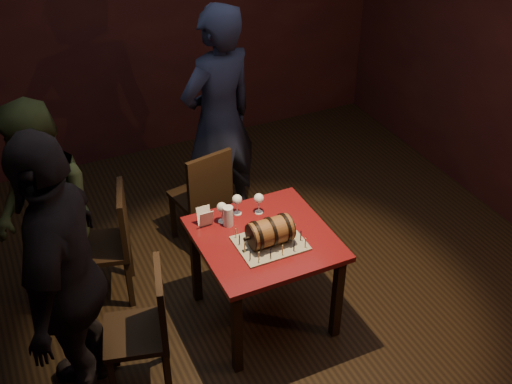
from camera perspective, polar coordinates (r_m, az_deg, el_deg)
room_shell at (r=4.15m, az=-0.45°, el=4.56°), size 5.04×5.04×2.80m
pub_table at (r=4.45m, az=0.75°, el=-5.08°), size 0.90×0.90×0.75m
cake_board at (r=4.31m, az=1.27°, el=-4.57°), size 0.45×0.35×0.01m
barrel_cake at (r=4.25m, az=1.27°, el=-3.55°), size 0.34×0.20×0.20m
birthday_candles at (r=4.28m, az=1.27°, el=-4.09°), size 0.40×0.30×0.09m
wine_glass_left at (r=4.45m, az=-3.06°, el=-1.44°), size 0.07×0.07×0.16m
wine_glass_mid at (r=4.52m, az=-1.69°, el=-0.74°), size 0.07×0.07×0.16m
wine_glass_right at (r=4.53m, az=0.25°, el=-0.64°), size 0.07×0.07×0.16m
pint_of_ale at (r=4.44m, az=-2.49°, el=-2.20°), size 0.07×0.07×0.15m
menu_card at (r=4.45m, az=-4.54°, el=-2.26°), size 0.10×0.05×0.13m
chair_back at (r=5.20m, az=-4.63°, el=-0.16°), size 0.47×0.47×0.93m
chair_left_rear at (r=4.84m, az=-12.65°, el=-4.07°), size 0.49×0.49×0.93m
chair_left_front at (r=4.15m, az=-9.62°, el=-11.48°), size 0.49×0.49×0.93m
person_back at (r=5.27m, az=-3.32°, el=6.30°), size 0.82×0.66×1.97m
person_left_rear at (r=4.60m, az=-18.25°, el=-2.24°), size 0.78×0.93×1.70m
person_left_front at (r=3.88m, az=-16.66°, el=-7.42°), size 0.90×1.24×1.95m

